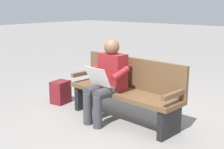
{
  "coord_description": "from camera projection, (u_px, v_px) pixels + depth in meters",
  "views": [
    {
      "loc": [
        -2.56,
        3.32,
        1.66
      ],
      "look_at": [
        0.08,
        0.15,
        0.7
      ],
      "focal_mm": 48.92,
      "sensor_mm": 36.0,
      "label": 1
    }
  ],
  "objects": [
    {
      "name": "person_seated",
      "position": [
        107.0,
        79.0,
        4.31
      ],
      "size": [
        0.59,
        0.59,
        1.18
      ],
      "rotation": [
        0.0,
        0.0,
        -0.08
      ],
      "color": "maroon",
      "rests_on": "ground"
    },
    {
      "name": "backpack",
      "position": [
        60.0,
        92.0,
        5.19
      ],
      "size": [
        0.31,
        0.32,
        0.38
      ],
      "rotation": [
        0.0,
        0.0,
        4.84
      ],
      "color": "maroon",
      "rests_on": "ground"
    },
    {
      "name": "ground_plane",
      "position": [
        123.0,
        120.0,
        4.45
      ],
      "size": [
        40.0,
        40.0,
        0.0
      ],
      "primitive_type": "plane",
      "color": "gray"
    },
    {
      "name": "bench_near",
      "position": [
        126.0,
        89.0,
        4.4
      ],
      "size": [
        1.83,
        0.62,
        0.9
      ],
      "rotation": [
        0.0,
        0.0,
        -0.08
      ],
      "color": "brown",
      "rests_on": "ground"
    }
  ]
}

